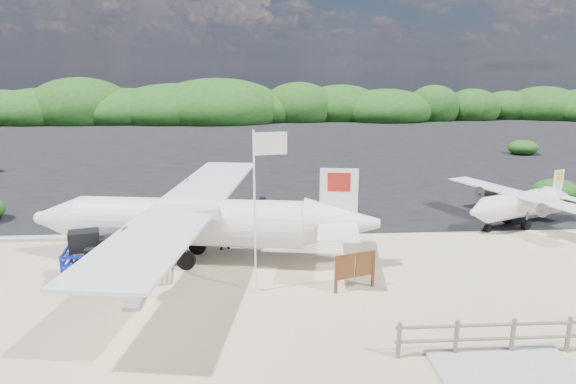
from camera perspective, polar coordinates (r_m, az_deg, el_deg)
The scene contains 13 objects.
ground at distance 18.16m, azimuth -1.51°, elevation -9.92°, with size 160.00×160.00×0.00m, color beige.
asphalt_apron at distance 47.19m, azimuth -2.89°, elevation 4.91°, with size 90.00×50.00×0.04m, color #B2B2B2, non-canonical shape.
lagoon at distance 21.27m, azimuth -26.95°, elevation -7.86°, with size 9.00×7.00×0.40m, color #B2B2B2, non-canonical shape.
walkway_pad at distance 14.25m, azimuth 23.50°, elevation -18.32°, with size 3.50×2.50×0.10m, color #B2B2B2, non-canonical shape.
vegetation_band at distance 71.99m, azimuth -3.18°, elevation 8.00°, with size 124.00×8.00×4.40m, color #B2B2B2, non-canonical shape.
fence at distance 15.22m, azimuth 23.50°, elevation -16.15°, with size 6.40×2.00×1.10m, color #B2B2B2, non-canonical shape.
baggage_cart at distance 19.19m, azimuth -19.08°, elevation -9.39°, with size 3.08×1.76×1.54m, color #0B1FAB, non-canonical shape.
flagpole at distance 17.48m, azimuth -3.58°, elevation -10.93°, with size 1.08×0.45×5.40m, color white, non-canonical shape.
signboard at distance 17.69m, azimuth 7.37°, elevation -10.72°, with size 1.61×0.15×1.32m, color brown, non-canonical shape.
crew_a at distance 21.07m, azimuth -7.12°, elevation -4.09°, with size 0.63×0.42×1.74m, color #171348.
crew_b at distance 23.39m, azimuth -2.92°, elevation -2.35°, with size 0.78×0.61×1.60m, color #171348.
aircraft_large at distance 40.60m, azimuth 14.96°, elevation 2.99°, with size 15.84×15.84×4.75m, color #B2B2B2, non-canonical shape.
aircraft_small at distance 49.11m, azimuth -12.44°, elevation 4.96°, with size 6.54×6.54×2.36m, color #B2B2B2, non-canonical shape.
Camera 1 is at (-0.58, -16.61, 7.32)m, focal length 32.00 mm.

